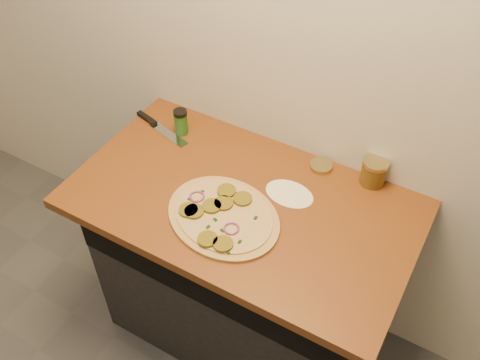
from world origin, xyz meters
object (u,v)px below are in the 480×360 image
Objects in this scene: chefs_knife at (157,126)px; salsa_jar at (374,171)px; spice_shaker at (181,122)px; pizza at (222,216)px.

chefs_knife is 2.77× the size of salsa_jar.
spice_shaker is at bearing 10.39° from chefs_knife.
pizza is 0.56m from salsa_jar.
salsa_jar is 0.75m from spice_shaker.
salsa_jar is at bearing 47.65° from pizza.
pizza is 0.48m from spice_shaker.
spice_shaker reaches higher than pizza.
salsa_jar is at bearing 8.52° from spice_shaker.
chefs_knife is 0.12m from spice_shaker.
pizza is at bearing -39.28° from spice_shaker.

